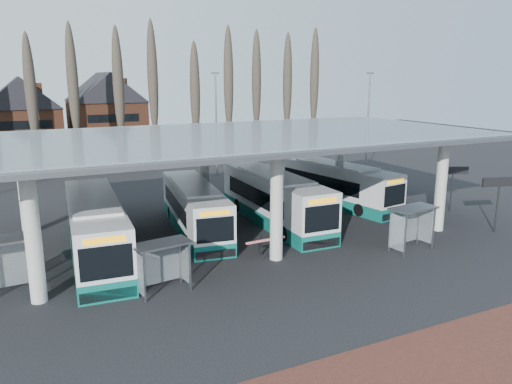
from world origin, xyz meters
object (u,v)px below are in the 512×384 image
shelter_0 (0,255)px  bus_0 (95,229)px  bus_3 (334,184)px  shelter_2 (411,219)px  bus_1 (194,209)px  bus_2 (274,199)px  shelter_1 (161,256)px

shelter_0 → bus_0: bearing=34.5°
bus_3 → shelter_2: (-2.40, -10.92, 0.35)m
bus_0 → bus_3: size_ratio=1.04×
bus_1 → bus_2: size_ratio=0.92×
bus_2 → shelter_0: bus_2 is taller
bus_0 → bus_2: bearing=12.3°
bus_0 → shelter_0: bus_0 is taller
bus_3 → shelter_1: 19.63m
bus_2 → bus_3: bearing=22.3°
bus_1 → shelter_2: bearing=-34.5°
bus_2 → bus_3: 7.16m
bus_2 → shelter_1: bearing=-140.4°
shelter_2 → shelter_0: bearing=165.2°
bus_3 → shelter_1: bearing=-158.0°
bus_2 → shelter_2: bus_2 is taller
bus_0 → shelter_1: (1.98, -6.07, 0.16)m
shelter_2 → bus_2: bearing=110.9°
bus_2 → shelter_1: bus_2 is taller
shelter_0 → shelter_2: size_ratio=1.08×
bus_0 → shelter_2: size_ratio=4.26×
bus_0 → shelter_0: size_ratio=3.93×
bus_3 → bus_0: bearing=-176.9°
bus_0 → bus_1: bearing=23.3°
bus_2 → shelter_0: 17.45m
shelter_0 → shelter_1: (6.58, -2.49, -0.30)m
bus_3 → bus_1: bearing=179.6°
bus_2 → bus_0: bearing=-170.1°
bus_2 → bus_1: bearing=176.2°
bus_3 → shelter_1: (-16.76, -10.22, 0.24)m
bus_2 → shelter_0: (-16.63, -5.25, 0.46)m
bus_1 → shelter_0: (-11.12, -5.81, 0.60)m
bus_3 → shelter_2: bearing=-111.7°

